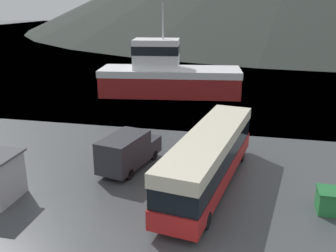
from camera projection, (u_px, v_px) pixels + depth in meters
water_surface at (247, 31)px, 142.70m from camera, size 240.00×240.00×0.00m
tour_bus at (210, 157)px, 22.02m from camera, size 4.56×12.84×3.36m
delivery_van at (128, 150)px, 24.57m from camera, size 3.17×5.72×2.41m
fishing_boat at (168, 74)px, 44.10m from camera, size 16.94×7.50×10.54m
storage_bin at (327, 200)px, 19.63m from camera, size 1.11×1.42×1.24m
small_boat at (136, 87)px, 47.00m from camera, size 7.36×6.42×0.82m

